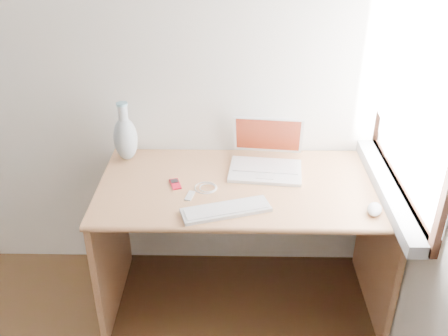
{
  "coord_description": "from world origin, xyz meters",
  "views": [
    {
      "loc": [
        0.95,
        -0.71,
        2.03
      ],
      "look_at": [
        0.92,
        1.35,
        0.86
      ],
      "focal_mm": 40.0,
      "sensor_mm": 36.0,
      "label": 1
    }
  ],
  "objects_px": {
    "laptop": "(265,158)",
    "vase": "(125,137)",
    "desk": "(244,211)",
    "external_keyboard": "(226,210)"
  },
  "relations": [
    {
      "from": "desk",
      "to": "external_keyboard",
      "type": "bearing_deg",
      "value": -105.74
    },
    {
      "from": "desk",
      "to": "vase",
      "type": "xyz_separation_m",
      "value": [
        -0.62,
        0.16,
        0.35
      ]
    },
    {
      "from": "laptop",
      "to": "vase",
      "type": "height_order",
      "value": "vase"
    },
    {
      "from": "laptop",
      "to": "external_keyboard",
      "type": "relative_size",
      "value": 0.93
    },
    {
      "from": "external_keyboard",
      "to": "vase",
      "type": "distance_m",
      "value": 0.73
    },
    {
      "from": "laptop",
      "to": "vase",
      "type": "relative_size",
      "value": 1.21
    },
    {
      "from": "laptop",
      "to": "external_keyboard",
      "type": "height_order",
      "value": "laptop"
    },
    {
      "from": "vase",
      "to": "external_keyboard",
      "type": "bearing_deg",
      "value": -42.44
    },
    {
      "from": "laptop",
      "to": "vase",
      "type": "xyz_separation_m",
      "value": [
        -0.73,
        0.08,
        0.07
      ]
    },
    {
      "from": "desk",
      "to": "vase",
      "type": "distance_m",
      "value": 0.73
    }
  ]
}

